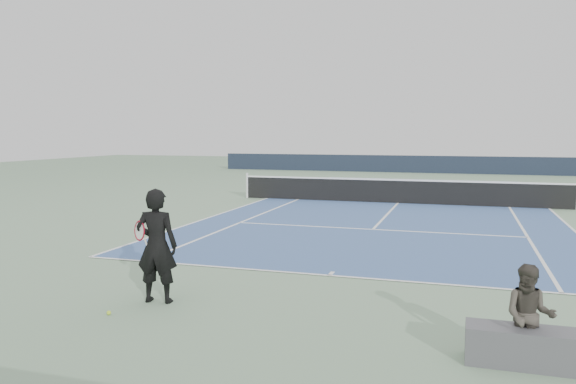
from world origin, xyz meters
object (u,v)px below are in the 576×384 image
(tennis_player, at_px, (157,246))
(tennis_ball, at_px, (109,313))
(spectator_bench, at_px, (529,331))
(tennis_net, at_px, (398,191))

(tennis_player, height_order, tennis_ball, tennis_player)
(tennis_ball, distance_m, spectator_bench, 5.92)
(tennis_net, relative_size, tennis_ball, 192.84)
(spectator_bench, bearing_deg, tennis_net, 101.87)
(tennis_net, relative_size, tennis_player, 6.86)
(tennis_net, distance_m, tennis_player, 14.55)
(tennis_player, bearing_deg, tennis_net, 80.83)
(tennis_ball, bearing_deg, tennis_player, 65.61)
(tennis_net, height_order, spectator_bench, spectator_bench)
(tennis_ball, bearing_deg, tennis_net, 79.96)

